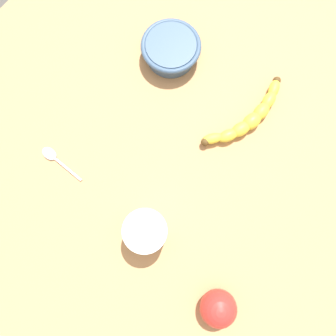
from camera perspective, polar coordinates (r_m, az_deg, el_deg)
wooden_tabletop at (r=72.62cm, az=4.30°, el=0.38°), size 120.00×120.00×3.00cm
banana at (r=74.32cm, az=13.97°, el=8.46°), size 23.17×8.32×3.25cm
smoothie_glass at (r=65.45cm, az=-3.84°, el=-10.97°), size 8.42×8.42×8.70cm
ceramic_bowl at (r=77.97cm, az=0.51°, el=20.06°), size 13.51×13.51×4.87cm
apple_fruit at (r=67.93cm, az=8.79°, el=-23.11°), size 7.12×7.12×7.12cm
teaspoon at (r=75.39cm, az=-19.70°, el=2.08°), size 2.45×11.22×0.80cm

